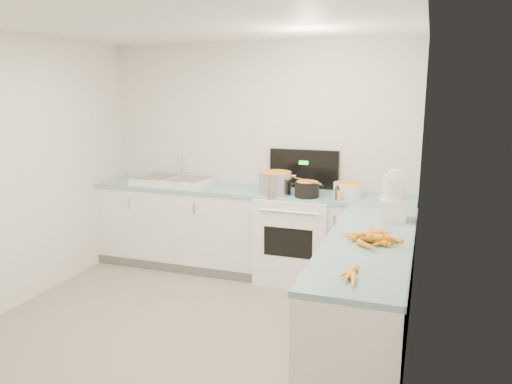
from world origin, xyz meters
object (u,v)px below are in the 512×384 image
(food_processor, at_px, (393,199))
(black_pot, at_px, (307,190))
(extract_bottle, at_px, (337,194))
(sink, at_px, (174,181))
(steel_pot, at_px, (276,184))
(spice_jar, at_px, (339,196))
(mixing_bowl, at_px, (348,190))
(stove, at_px, (296,236))

(food_processor, bearing_deg, black_pot, 144.41)
(extract_bottle, bearing_deg, black_pot, 172.26)
(sink, distance_m, steel_pot, 1.27)
(spice_jar, bearing_deg, steel_pot, 174.01)
(sink, bearing_deg, mixing_bowl, 0.09)
(stove, distance_m, extract_bottle, 0.72)
(mixing_bowl, bearing_deg, extract_bottle, -107.77)
(steel_pot, bearing_deg, spice_jar, -5.99)
(steel_pot, relative_size, spice_jar, 4.30)
(sink, distance_m, mixing_bowl, 1.97)
(extract_bottle, xyz_separation_m, spice_jar, (0.02, -0.01, -0.02))
(stove, height_order, sink, stove)
(steel_pot, distance_m, black_pot, 0.34)
(steel_pot, height_order, extract_bottle, steel_pot)
(sink, xyz_separation_m, extract_bottle, (1.90, -0.21, 0.02))
(stove, distance_m, food_processor, 1.43)
(black_pot, height_order, mixing_bowl, black_pot)
(black_pot, distance_m, mixing_bowl, 0.42)
(black_pot, bearing_deg, extract_bottle, -7.74)
(black_pot, height_order, extract_bottle, black_pot)
(sink, relative_size, spice_jar, 10.76)
(sink, relative_size, black_pot, 3.51)
(stove, bearing_deg, steel_pot, -145.87)
(mixing_bowl, bearing_deg, stove, -177.93)
(black_pot, distance_m, food_processor, 1.08)
(sink, xyz_separation_m, mixing_bowl, (1.97, 0.00, 0.03))
(extract_bottle, distance_m, food_processor, 0.82)
(steel_pot, bearing_deg, black_pot, -3.77)
(stove, height_order, extract_bottle, stove)
(extract_bottle, relative_size, food_processor, 0.29)
(black_pot, relative_size, mixing_bowl, 0.84)
(extract_bottle, bearing_deg, spice_jar, -14.86)
(stove, bearing_deg, mixing_bowl, 2.07)
(spice_jar, bearing_deg, sink, 173.57)
(stove, height_order, mixing_bowl, stove)
(sink, relative_size, food_processor, 2.05)
(sink, height_order, black_pot, sink)
(black_pot, bearing_deg, mixing_bowl, 24.32)
(mixing_bowl, xyz_separation_m, food_processor, (0.49, -0.80, 0.11))
(sink, xyz_separation_m, black_pot, (1.59, -0.17, 0.03))
(stove, distance_m, sink, 1.54)
(stove, bearing_deg, sink, 179.38)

